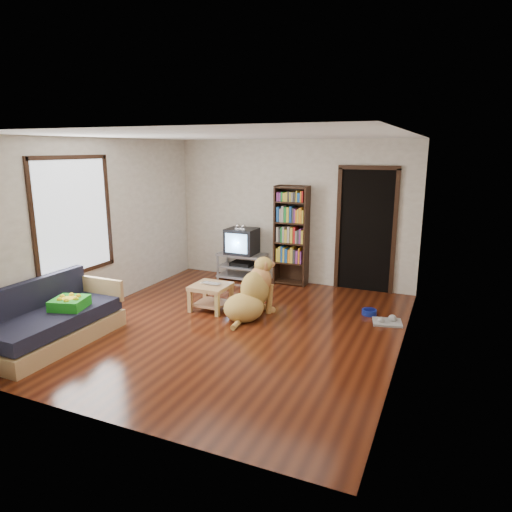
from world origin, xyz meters
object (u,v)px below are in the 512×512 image
at_px(grey_rag, 387,322).
at_px(bookshelf, 291,230).
at_px(tv_stand, 242,265).
at_px(dog, 252,295).
at_px(laptop, 210,284).
at_px(crt_tv, 242,241).
at_px(coffee_table, 211,292).
at_px(dog_bowl, 369,312).
at_px(sofa, 52,323).
at_px(green_cushion, 70,303).

distance_m(grey_rag, bookshelf, 2.54).
relative_size(tv_stand, dog, 0.82).
relative_size(laptop, grey_rag, 0.78).
relative_size(laptop, bookshelf, 0.17).
height_order(crt_tv, coffee_table, crt_tv).
height_order(dog_bowl, sofa, sofa).
bearing_deg(bookshelf, crt_tv, -175.68).
xyz_separation_m(green_cushion, dog_bowl, (3.43, 2.45, -0.45)).
bearing_deg(laptop, tv_stand, 100.38).
distance_m(bookshelf, dog, 1.96).
bearing_deg(crt_tv, tv_stand, -90.00).
distance_m(dog_bowl, sofa, 4.44).
xyz_separation_m(dog_bowl, tv_stand, (-2.58, 0.98, 0.23)).
xyz_separation_m(laptop, grey_rag, (2.60, 0.52, -0.40)).
relative_size(laptop, crt_tv, 0.54).
xyz_separation_m(crt_tv, coffee_table, (0.28, -1.75, -0.46)).
bearing_deg(tv_stand, grey_rag, -23.16).
bearing_deg(dog, dog_bowl, 25.57).
relative_size(coffee_table, dog, 0.50).
bearing_deg(dog, bookshelf, 90.94).
bearing_deg(tv_stand, bookshelf, 5.63).
bearing_deg(tv_stand, coffee_table, -80.72).
bearing_deg(coffee_table, dog_bowl, 17.96).
relative_size(green_cushion, crt_tv, 0.70).
bearing_deg(tv_stand, green_cushion, -103.91).
height_order(bookshelf, dog, bookshelf).
bearing_deg(dog_bowl, grey_rag, -39.81).
relative_size(green_cushion, sofa, 0.22).
xyz_separation_m(dog_bowl, dog, (-1.60, -0.76, 0.29)).
bearing_deg(bookshelf, dog_bowl, -33.43).
height_order(laptop, tv_stand, tv_stand).
height_order(crt_tv, sofa, crt_tv).
bearing_deg(grey_rag, tv_stand, 156.84).
relative_size(dog_bowl, bookshelf, 0.12).
bearing_deg(green_cushion, grey_rag, 14.11).
relative_size(green_cushion, coffee_table, 0.74).
bearing_deg(sofa, dog, 43.96).
distance_m(bookshelf, sofa, 4.26).
distance_m(crt_tv, bookshelf, 0.99).
bearing_deg(grey_rag, green_cushion, -149.44).
xyz_separation_m(laptop, dog, (0.70, 0.01, -0.08)).
xyz_separation_m(dog_bowl, crt_tv, (-2.58, 1.00, 0.70)).
bearing_deg(dog, grey_rag, 15.17).
bearing_deg(green_cushion, bookshelf, 46.52).
distance_m(laptop, sofa, 2.26).
bearing_deg(crt_tv, sofa, -104.93).
distance_m(green_cushion, grey_rag, 4.36).
bearing_deg(sofa, laptop, 56.18).
bearing_deg(tv_stand, dog, -60.69).
relative_size(crt_tv, sofa, 0.32).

